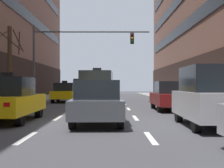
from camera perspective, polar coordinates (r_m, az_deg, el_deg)
The scene contains 26 objects.
ground_plane at distance 11.34m, azimuth -3.30°, elevation -7.35°, with size 120.00×120.00×0.00m, color #424247.
lane_stripe_l1_s3 at distance 8.65m, azimuth -15.56°, elevation -9.55°, with size 0.16×2.00×0.01m, color silver.
lane_stripe_l1_s4 at distance 13.50m, azimuth -9.93°, elevation -6.18°, with size 0.16×2.00×0.01m, color silver.
lane_stripe_l1_s5 at distance 18.43m, azimuth -7.33°, elevation -4.58°, with size 0.16×2.00×0.01m, color silver.
lane_stripe_l1_s6 at distance 23.39m, azimuth -5.82°, elevation -3.65°, with size 0.16×2.00×0.01m, color silver.
lane_stripe_l1_s7 at distance 28.36m, azimuth -4.85°, elevation -3.04°, with size 0.16×2.00×0.01m, color silver.
lane_stripe_l1_s8 at distance 33.34m, azimuth -4.17°, elevation -2.62°, with size 0.16×2.00×0.01m, color silver.
lane_stripe_l1_s9 at distance 38.33m, azimuth -3.67°, elevation -2.31°, with size 0.16×2.00×0.01m, color silver.
lane_stripe_l1_s10 at distance 43.32m, azimuth -3.28°, elevation -2.06°, with size 0.16×2.00×0.01m, color silver.
lane_stripe_l2_s3 at distance 8.42m, azimuth 7.11°, elevation -9.81°, with size 0.16×2.00×0.01m, color silver.
lane_stripe_l2_s4 at distance 13.35m, azimuth 4.32°, elevation -6.25°, with size 0.16×2.00×0.01m, color silver.
lane_stripe_l2_s5 at distance 18.32m, azimuth 3.06°, elevation -4.61°, with size 0.16×2.00×0.01m, color silver.
lane_stripe_l2_s6 at distance 23.30m, azimuth 2.34°, elevation -3.66°, with size 0.16×2.00×0.01m, color silver.
lane_stripe_l2_s7 at distance 28.29m, azimuth 1.87°, elevation -3.05°, with size 0.16×2.00×0.01m, color silver.
lane_stripe_l2_s8 at distance 33.28m, azimuth 1.54°, elevation -2.62°, with size 0.16×2.00×0.01m, color silver.
lane_stripe_l2_s9 at distance 38.28m, azimuth 1.30°, elevation -2.31°, with size 0.16×2.00×0.01m, color silver.
lane_stripe_l2_s10 at distance 43.27m, azimuth 1.11°, elevation -2.07°, with size 0.16×2.00×0.01m, color silver.
taxi_driving_0 at distance 16.49m, azimuth -2.79°, elevation -1.39°, with size 2.04×4.51×2.33m.
taxi_driving_1 at distance 40.30m, azimuth -5.80°, elevation -0.63°, with size 2.05×4.64×2.41m.
car_driving_2 at distance 11.16m, azimuth -2.74°, elevation -3.45°, with size 1.83×4.24×1.58m.
taxi_driving_3 at distance 25.91m, azimuth -8.70°, elevation -1.57°, with size 1.82×4.28×1.78m.
taxi_driving_4 at distance 12.61m, azimuth -18.52°, elevation -2.76°, with size 1.92×4.57×1.90m.
car_parked_1 at distance 10.92m, azimuth 17.51°, elevation -2.24°, with size 1.86×4.27×2.05m.
car_parked_2 at distance 17.47m, azimuth 10.72°, elevation -2.21°, with size 1.85×4.33×1.62m.
traffic_signal_0 at distance 24.41m, azimuth -7.62°, elevation 6.53°, with size 9.10×0.35×5.93m.
street_tree_1 at distance 21.63m, azimuth -18.34°, elevation 3.65°, with size 1.90×1.90×5.18m.
Camera 1 is at (0.59, -11.24, 1.41)m, focal length 49.55 mm.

